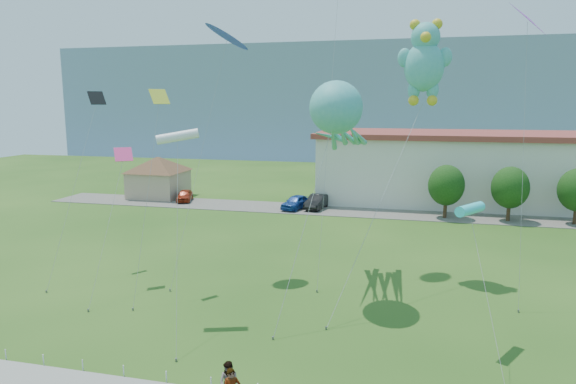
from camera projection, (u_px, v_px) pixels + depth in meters
The scene contains 19 objects.
ground at pixel (244, 375), 22.03m from camera, with size 160.00×160.00×0.00m, color #234A14.
parking_strip at pixel (348, 211), 55.52m from camera, with size 70.00×6.00×0.06m, color #59544C.
hill_ridge at pixel (390, 100), 134.71m from camera, with size 160.00×50.00×25.00m, color gray.
pavilion at pixel (158, 173), 63.53m from camera, with size 9.20×9.20×5.00m.
tree_near at pixel (446, 185), 51.63m from camera, with size 3.60×3.60×5.47m.
tree_mid at pixel (510, 188), 50.22m from camera, with size 3.60×3.60×5.47m.
pedestrian_right at pixel (229, 384), 19.54m from camera, with size 0.86×0.67×1.77m, color gray.
parked_car_red at pixel (185, 196), 60.82m from camera, with size 1.60×3.99×1.36m, color maroon.
parked_car_blue at pixel (296, 202), 56.38m from camera, with size 1.79×4.44×1.51m, color navy.
parked_car_black at pixel (317, 202), 56.62m from camera, with size 1.62×4.64×1.53m, color black.
octopus_kite at pixel (339, 118), 30.20m from camera, with size 3.58×12.77×12.81m.
teddy_bear_kite at pixel (424, 60), 33.35m from camera, with size 6.24×11.97×16.89m.
small_kite_cyan at pixel (470, 210), 24.02m from camera, with size 1.56×7.06×7.07m.
small_kite_purple at pixel (528, 25), 29.40m from camera, with size 1.80×4.45×17.03m.
small_kite_white at pixel (178, 138), 26.94m from camera, with size 2.34×6.36×10.25m.
small_kite_black at pixel (91, 119), 35.49m from camera, with size 1.29×7.34×12.34m.
small_kite_yellow at pixel (156, 119), 31.06m from camera, with size 1.29×5.29×12.37m.
small_kite_pink at pixel (120, 168), 32.42m from camera, with size 1.39×6.28×8.74m.
small_kite_blue at pixel (226, 42), 33.88m from camera, with size 3.00×6.19×16.58m.
Camera 1 is at (6.69, -19.33, 11.53)m, focal length 32.00 mm.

